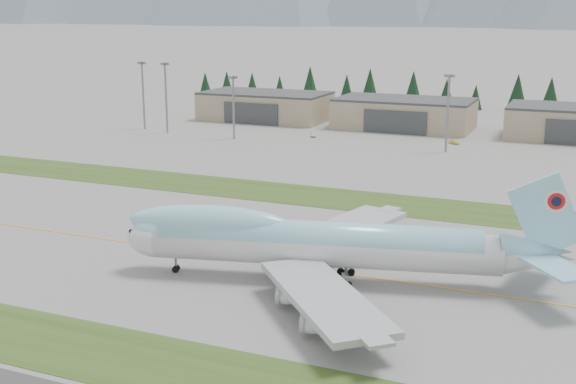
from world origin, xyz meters
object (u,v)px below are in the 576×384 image
at_px(hangar_left, 265,106).
at_px(hangar_center, 404,113).
at_px(service_vehicle_b, 454,144).
at_px(service_vehicle_a, 313,137).
at_px(boeing_747_freighter, 319,243).

height_order(hangar_left, hangar_center, same).
bearing_deg(service_vehicle_b, hangar_center, 71.91).
bearing_deg(hangar_left, hangar_center, 0.00).
distance_m(hangar_left, service_vehicle_a, 43.84).
bearing_deg(service_vehicle_a, boeing_747_freighter, -93.36).
relative_size(service_vehicle_a, service_vehicle_b, 1.06).
bearing_deg(hangar_left, service_vehicle_b, -17.92).
xyz_separation_m(boeing_747_freighter, service_vehicle_b, (-2.35, 129.06, -6.17)).
bearing_deg(service_vehicle_b, boeing_747_freighter, -149.05).
distance_m(boeing_747_freighter, hangar_center, 156.16).
bearing_deg(service_vehicle_a, service_vehicle_b, -18.56).
height_order(boeing_747_freighter, service_vehicle_b, boeing_747_freighter).
xyz_separation_m(boeing_747_freighter, hangar_left, (-79.94, 154.15, -0.78)).
bearing_deg(service_vehicle_b, hangar_left, 101.99).
height_order(hangar_center, service_vehicle_b, hangar_center).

